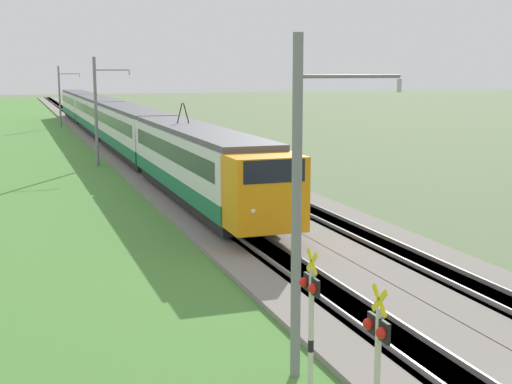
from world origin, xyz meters
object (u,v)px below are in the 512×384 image
crossing_signal_near (377,361)px  catenary_mast_near (299,207)px  catenary_mast_mid (97,111)px  catenary_mast_far (60,96)px  passenger_train (112,120)px  crossing_signal_aux (311,313)px

crossing_signal_near → catenary_mast_near: catenary_mast_near is taller
catenary_mast_near → catenary_mast_mid: 36.89m
catenary_mast_far → catenary_mast_mid: bearing=180.0°
catenary_mast_near → catenary_mast_far: size_ratio=1.05×
passenger_train → catenary_mast_near: bearing=-3.3°
catenary_mast_near → catenary_mast_mid: bearing=0.0°
crossing_signal_aux → catenary_mast_near: size_ratio=0.44×
catenary_mast_mid → catenary_mast_far: size_ratio=1.06×
passenger_train → crossing_signal_aux: bearing=-3.5°
catenary_mast_mid → catenary_mast_far: 36.89m
crossing_signal_near → catenary_mast_mid: (40.75, -0.17, 1.97)m
crossing_signal_aux → catenary_mast_mid: 38.23m
passenger_train → catenary_mast_far: catenary_mast_far is taller
crossing_signal_near → catenary_mast_far: catenary_mast_far is taller
passenger_train → catenary_mast_far: (22.38, 2.96, 1.37)m
passenger_train → crossing_signal_aux: passenger_train is taller
crossing_signal_aux → catenary_mast_far: 75.10m
crossing_signal_near → catenary_mast_far: size_ratio=0.46×
catenary_mast_mid → passenger_train: bearing=-11.5°
crossing_signal_near → catenary_mast_mid: catenary_mast_mid is taller
passenger_train → crossing_signal_aux: 52.79m
crossing_signal_near → passenger_train: bearing=-93.2°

